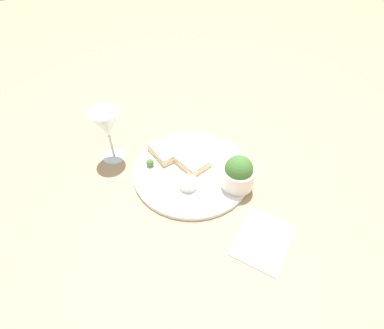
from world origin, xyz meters
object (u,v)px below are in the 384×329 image
Objects in this scene: cheese_toast_near at (165,151)px; salad_bowl at (238,173)px; cheese_toast_far at (193,162)px; wine_glass at (107,126)px; napkin at (263,239)px; sauce_ramekin at (188,183)px.

salad_bowl is at bearing 32.13° from cheese_toast_near.
salad_bowl is at bearing 31.24° from cheese_toast_far.
napkin is (0.46, 0.24, -0.12)m from wine_glass.
cheese_toast_far is 0.60× the size of wine_glass.
cheese_toast_near is (-0.21, -0.13, -0.03)m from salad_bowl.
wine_glass is at bearing -118.55° from cheese_toast_near.
cheese_toast_near is 0.54× the size of napkin.
cheese_toast_near is 0.10m from cheese_toast_far.
wine_glass is at bearing -152.46° from napkin.
napkin is (0.17, -0.03, -0.06)m from salad_bowl.
napkin is (0.23, 0.09, -0.03)m from sauce_ramekin.
wine_glass is at bearing -136.13° from salad_bowl.
wine_glass reaches higher than salad_bowl.
wine_glass reaches higher than sauce_ramekin.
sauce_ramekin is 0.24× the size of napkin.
sauce_ramekin is at bearing 32.56° from wine_glass.
cheese_toast_far is (-0.13, -0.08, -0.03)m from salad_bowl.
cheese_toast_near reaches higher than napkin.
salad_bowl is 0.14m from sauce_ramekin.
cheese_toast_far is at bearing 51.14° from wine_glass.
sauce_ramekin is 0.28× the size of wine_glass.
cheese_toast_near is at bearing -165.96° from napkin.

